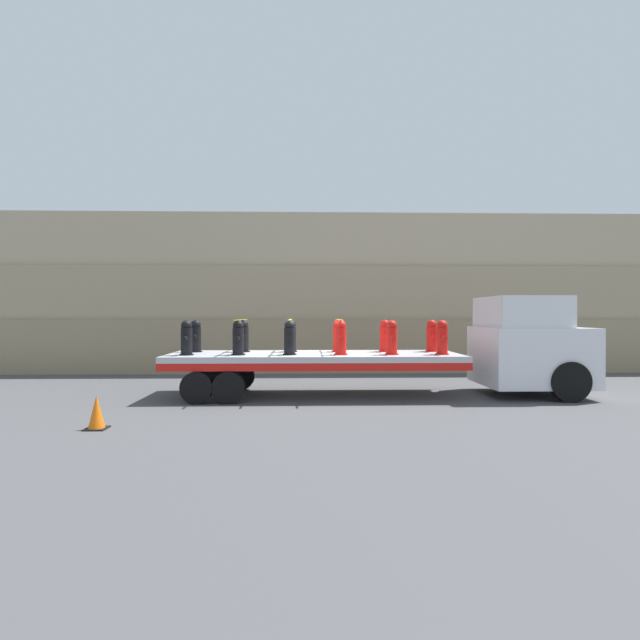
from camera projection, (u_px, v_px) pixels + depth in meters
name	position (u px, v px, depth m)	size (l,w,h in m)	color
ground_plane	(315.00, 396.00, 13.92)	(120.00, 120.00, 0.00)	#474749
rock_cliff	(312.00, 294.00, 20.69)	(60.00, 3.30, 6.25)	gray
truck_cab	(532.00, 346.00, 14.08)	(2.79, 2.68, 2.77)	silver
flatbed_trailer	(297.00, 361.00, 13.89)	(8.05, 2.63, 1.19)	#B2B2B7
fire_hydrant_black_near_0	(186.00, 338.00, 13.25)	(0.37, 0.60, 0.93)	black
fire_hydrant_black_far_0	(196.00, 336.00, 14.36)	(0.37, 0.60, 0.93)	black
fire_hydrant_black_near_1	(238.00, 338.00, 13.29)	(0.37, 0.60, 0.93)	black
fire_hydrant_black_far_1	(243.00, 336.00, 14.40)	(0.37, 0.60, 0.93)	black
fire_hydrant_black_near_2	(290.00, 338.00, 13.32)	(0.37, 0.60, 0.93)	black
fire_hydrant_black_far_2	(291.00, 336.00, 14.44)	(0.37, 0.60, 0.93)	black
fire_hydrant_red_near_3	(341.00, 338.00, 13.36)	(0.37, 0.60, 0.93)	red
fire_hydrant_red_far_3	(338.00, 336.00, 14.48)	(0.37, 0.60, 0.93)	red
fire_hydrant_red_near_4	(392.00, 338.00, 13.40)	(0.37, 0.60, 0.93)	red
fire_hydrant_red_far_4	(385.00, 336.00, 14.52)	(0.37, 0.60, 0.93)	red
fire_hydrant_red_near_5	(442.00, 338.00, 13.44)	(0.37, 0.60, 0.93)	red
fire_hydrant_red_far_5	(432.00, 336.00, 14.56)	(0.37, 0.60, 0.93)	red
cargo_strap_rear	(241.00, 320.00, 13.84)	(0.05, 2.74, 0.01)	yellow
cargo_strap_middle	(290.00, 320.00, 13.88)	(0.05, 2.74, 0.01)	yellow
cargo_strap_front	(339.00, 320.00, 13.92)	(0.05, 2.74, 0.01)	yellow
traffic_cone	(97.00, 412.00, 9.85)	(0.41, 0.41, 0.68)	black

